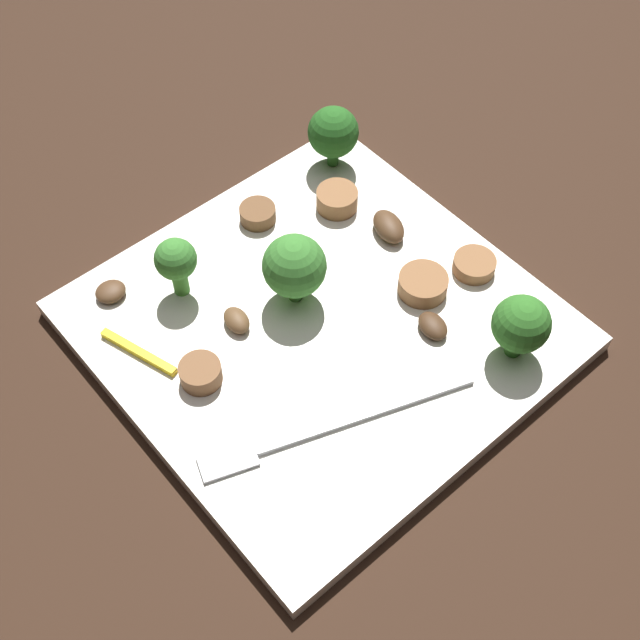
# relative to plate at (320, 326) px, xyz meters

# --- Properties ---
(ground_plane) EXTENTS (1.40, 1.40, 0.00)m
(ground_plane) POSITION_rel_plate_xyz_m (0.00, 0.00, -0.01)
(ground_plane) COLOR black
(plate) EXTENTS (0.28, 0.28, 0.01)m
(plate) POSITION_rel_plate_xyz_m (0.00, 0.00, 0.00)
(plate) COLOR white
(plate) RESTS_ON ground_plane
(fork) EXTENTS (0.17, 0.07, 0.00)m
(fork) POSITION_rel_plate_xyz_m (0.06, 0.06, 0.01)
(fork) COLOR silver
(fork) RESTS_ON plate
(broccoli_floret_0) EXTENTS (0.03, 0.03, 0.05)m
(broccoli_floret_0) POSITION_rel_plate_xyz_m (0.06, -0.08, 0.04)
(broccoli_floret_0) COLOR #408630
(broccoli_floret_0) RESTS_ON plate
(broccoli_floret_1) EXTENTS (0.04, 0.04, 0.05)m
(broccoli_floret_1) POSITION_rel_plate_xyz_m (-0.11, -0.11, 0.04)
(broccoli_floret_1) COLOR #296420
(broccoli_floret_1) RESTS_ON plate
(broccoli_floret_2) EXTENTS (0.04, 0.04, 0.05)m
(broccoli_floret_2) POSITION_rel_plate_xyz_m (-0.08, 0.10, 0.04)
(broccoli_floret_2) COLOR #347525
(broccoli_floret_2) RESTS_ON plate
(broccoli_floret_3) EXTENTS (0.04, 0.04, 0.05)m
(broccoli_floret_3) POSITION_rel_plate_xyz_m (0.00, -0.03, 0.04)
(broccoli_floret_3) COLOR #408630
(broccoli_floret_3) RESTS_ON plate
(sausage_slice_0) EXTENTS (0.03, 0.03, 0.01)m
(sausage_slice_0) POSITION_rel_plate_xyz_m (-0.03, -0.10, 0.01)
(sausage_slice_0) COLOR brown
(sausage_slice_0) RESTS_ON plate
(sausage_slice_1) EXTENTS (0.04, 0.04, 0.01)m
(sausage_slice_1) POSITION_rel_plate_xyz_m (-0.11, 0.04, 0.01)
(sausage_slice_1) COLOR brown
(sausage_slice_1) RESTS_ON plate
(sausage_slice_2) EXTENTS (0.03, 0.03, 0.02)m
(sausage_slice_2) POSITION_rel_plate_xyz_m (-0.08, -0.07, 0.01)
(sausage_slice_2) COLOR brown
(sausage_slice_2) RESTS_ON plate
(sausage_slice_3) EXTENTS (0.05, 0.05, 0.01)m
(sausage_slice_3) POSITION_rel_plate_xyz_m (-0.07, 0.03, 0.01)
(sausage_slice_3) COLOR brown
(sausage_slice_3) RESTS_ON plate
(sausage_slice_4) EXTENTS (0.04, 0.04, 0.01)m
(sausage_slice_4) POSITION_rel_plate_xyz_m (0.09, -0.01, 0.01)
(sausage_slice_4) COLOR brown
(sausage_slice_4) RESTS_ON plate
(mushroom_0) EXTENTS (0.03, 0.04, 0.01)m
(mushroom_0) POSITION_rel_plate_xyz_m (-0.09, -0.03, 0.01)
(mushroom_0) COLOR #4C331E
(mushroom_0) RESTS_ON plate
(mushroom_1) EXTENTS (0.02, 0.03, 0.01)m
(mushroom_1) POSITION_rel_plate_xyz_m (-0.05, 0.06, 0.01)
(mushroom_1) COLOR #422B19
(mushroom_1) RESTS_ON plate
(mushroom_2) EXTENTS (0.02, 0.02, 0.01)m
(mushroom_2) POSITION_rel_plate_xyz_m (0.10, -0.11, 0.01)
(mushroom_2) COLOR #4C331E
(mushroom_2) RESTS_ON plate
(mushroom_3) EXTENTS (0.02, 0.02, 0.01)m
(mushroom_3) POSITION_rel_plate_xyz_m (0.04, -0.03, 0.01)
(mushroom_3) COLOR brown
(mushroom_3) RESTS_ON plate
(pepper_strip_1) EXTENTS (0.02, 0.06, 0.00)m
(pepper_strip_1) POSITION_rel_plate_xyz_m (0.11, -0.06, 0.01)
(pepper_strip_1) COLOR yellow
(pepper_strip_1) RESTS_ON plate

